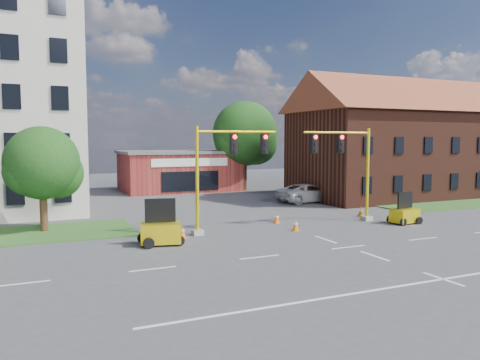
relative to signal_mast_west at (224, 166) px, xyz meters
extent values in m
plane|color=#424244|center=(4.36, -6.00, -3.92)|extent=(120.00, 120.00, 0.00)
cube|color=#285A21|center=(22.36, 3.00, -3.88)|extent=(14.00, 4.00, 0.08)
cube|color=maroon|center=(4.36, 24.00, -1.92)|extent=(12.00, 8.00, 4.00)
cube|color=#555557|center=(4.36, 24.00, 0.23)|extent=(12.40, 8.40, 0.30)
cube|color=silver|center=(4.36, 19.95, -0.72)|extent=(8.00, 0.10, 0.80)
cube|color=black|center=(4.36, 19.95, -2.62)|extent=(6.00, 0.10, 2.00)
cube|color=#451F14|center=(22.36, 10.00, 0.08)|extent=(20.00, 10.00, 8.00)
cylinder|color=#3A2315|center=(10.86, 21.00, -1.74)|extent=(0.44, 0.44, 4.36)
sphere|color=#174214|center=(10.86, 21.00, 2.23)|extent=(7.00, 7.00, 7.00)
sphere|color=#174214|center=(12.26, 21.30, 1.24)|extent=(4.90, 4.90, 4.90)
cylinder|color=#3A2315|center=(-9.64, 4.50, -2.47)|extent=(0.44, 0.44, 2.90)
sphere|color=#174214|center=(-9.64, 4.50, 0.17)|extent=(4.28, 4.28, 4.28)
sphere|color=#174214|center=(-8.79, 4.80, -0.49)|extent=(3.00, 3.00, 3.00)
cube|color=gray|center=(-1.64, 0.00, -3.77)|extent=(0.60, 0.60, 0.30)
cylinder|color=yellow|center=(-1.64, 0.00, -0.82)|extent=(0.20, 0.20, 6.20)
cylinder|color=yellow|center=(0.86, 0.00, 1.98)|extent=(5.00, 0.14, 0.14)
cube|color=black|center=(0.61, 0.00, 1.28)|extent=(0.40, 0.32, 1.20)
cube|color=black|center=(2.61, 0.00, 1.28)|extent=(0.40, 0.32, 1.20)
sphere|color=#FF0C07|center=(0.61, -0.18, 1.68)|extent=(0.24, 0.24, 0.24)
cube|color=gray|center=(10.36, 0.00, -3.77)|extent=(0.60, 0.60, 0.30)
cylinder|color=yellow|center=(10.36, 0.00, -0.82)|extent=(0.20, 0.20, 6.20)
cylinder|color=yellow|center=(7.86, 0.00, 1.98)|extent=(5.00, 0.14, 0.14)
cube|color=black|center=(8.11, 0.00, 1.28)|extent=(0.40, 0.32, 1.20)
cube|color=black|center=(6.11, 0.00, 1.28)|extent=(0.40, 0.32, 1.20)
sphere|color=#FF0C07|center=(8.11, -0.18, 1.68)|extent=(0.24, 0.24, 0.24)
cube|color=yellow|center=(-4.20, -1.58, -3.30)|extent=(2.25, 1.73, 1.01)
cube|color=black|center=(-4.20, -1.58, -2.13)|extent=(1.56, 0.46, 1.23)
cube|color=yellow|center=(11.89, -1.89, -3.39)|extent=(1.87, 1.38, 0.86)
cube|color=black|center=(11.89, -1.89, -2.39)|extent=(1.34, 0.31, 1.05)
cube|color=orange|center=(-2.69, -0.42, -3.90)|extent=(0.38, 0.38, 0.04)
cone|color=orange|center=(-2.69, -0.42, -3.57)|extent=(0.40, 0.40, 0.70)
cylinder|color=silver|center=(-2.69, -0.42, -3.50)|extent=(0.27, 0.27, 0.09)
cube|color=orange|center=(4.30, 1.55, -3.90)|extent=(0.38, 0.38, 0.04)
cone|color=orange|center=(4.30, 1.55, -3.57)|extent=(0.40, 0.40, 0.70)
cylinder|color=silver|center=(4.30, 1.55, -3.50)|extent=(0.27, 0.27, 0.09)
cube|color=orange|center=(4.14, -1.16, -3.90)|extent=(0.38, 0.38, 0.04)
cone|color=orange|center=(4.14, -1.16, -3.57)|extent=(0.40, 0.40, 0.70)
cylinder|color=silver|center=(4.14, -1.16, -3.50)|extent=(0.27, 0.27, 0.09)
cube|color=orange|center=(11.09, 1.56, -3.90)|extent=(0.38, 0.38, 0.04)
cone|color=orange|center=(11.09, 1.56, -3.57)|extent=(0.40, 0.40, 0.70)
cylinder|color=silver|center=(11.09, 1.56, -3.50)|extent=(0.27, 0.27, 0.09)
imported|color=silver|center=(11.89, 9.72, -3.11)|extent=(6.06, 3.26, 1.62)
camera|label=1|loc=(-10.07, -25.08, 1.46)|focal=35.00mm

